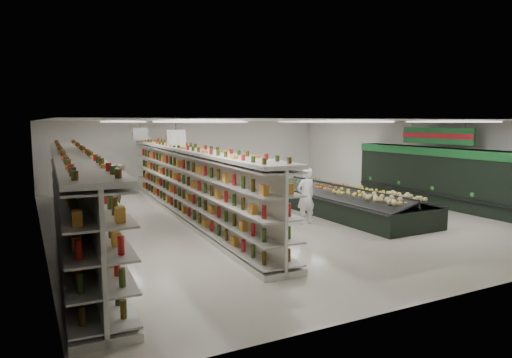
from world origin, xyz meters
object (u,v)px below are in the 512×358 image
soda_endcap (189,177)px  shopper_main (306,196)px  shopper_background (121,186)px  gondola_center (190,186)px  produce_island (345,201)px  gondola_left (75,199)px

soda_endcap → shopper_main: shopper_main is taller
soda_endcap → shopper_background: (-3.47, -2.61, 0.13)m
gondola_center → produce_island: bearing=-18.9°
shopper_background → gondola_left: bearing=-179.6°
produce_island → shopper_main: 2.22m
gondola_center → soda_endcap: 5.67m
soda_endcap → shopper_main: (1.09, -7.96, 0.20)m
soda_endcap → shopper_background: shopper_background is taller
produce_island → shopper_main: bearing=-161.7°
gondola_center → gondola_left: bearing=-159.6°
shopper_main → soda_endcap: bearing=-85.2°
gondola_left → soda_endcap: 8.53m
gondola_left → shopper_background: gondola_left is taller
gondola_left → shopper_background: (1.96, 3.97, -0.26)m
gondola_center → produce_island: gondola_center is taller
gondola_left → shopper_main: gondola_left is taller
produce_island → shopper_main: (-2.06, -0.68, 0.43)m
gondola_center → shopper_main: (2.85, -2.58, -0.17)m
gondola_left → soda_endcap: gondola_left is taller
produce_island → shopper_background: bearing=144.8°
shopper_background → soda_endcap: bearing=-26.4°
gondola_center → produce_island: (4.91, -1.90, -0.61)m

